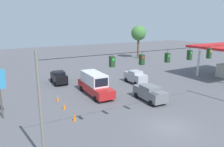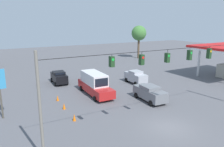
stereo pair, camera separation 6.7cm
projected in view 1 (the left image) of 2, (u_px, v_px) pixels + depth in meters
ground_plane at (169, 128)px, 19.06m from camera, size 140.00×140.00×0.00m
overhead_signal_span at (168, 72)px, 18.62m from camera, size 21.27×0.38×7.39m
sedan_silver_oncoming_far at (135, 77)px, 32.83m from camera, size 1.97×3.88×1.90m
sedan_black_withflow_far at (59, 77)px, 32.74m from camera, size 2.16×4.13×1.83m
box_truck_red_withflow_mid at (95, 84)px, 27.79m from camera, size 2.50×7.20×2.75m
sedan_grey_crossing_near at (150, 93)px, 25.51m from camera, size 2.24×4.68×1.82m
traffic_cone_nearest at (74, 117)px, 20.36m from camera, size 0.31×0.31×0.68m
traffic_cone_second at (64, 106)px, 23.10m from camera, size 0.31×0.31×0.68m
traffic_cone_third at (58, 98)px, 25.54m from camera, size 0.31×0.31×0.68m
tree_horizon_right at (139, 33)px, 54.51m from camera, size 3.71×3.71×8.18m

